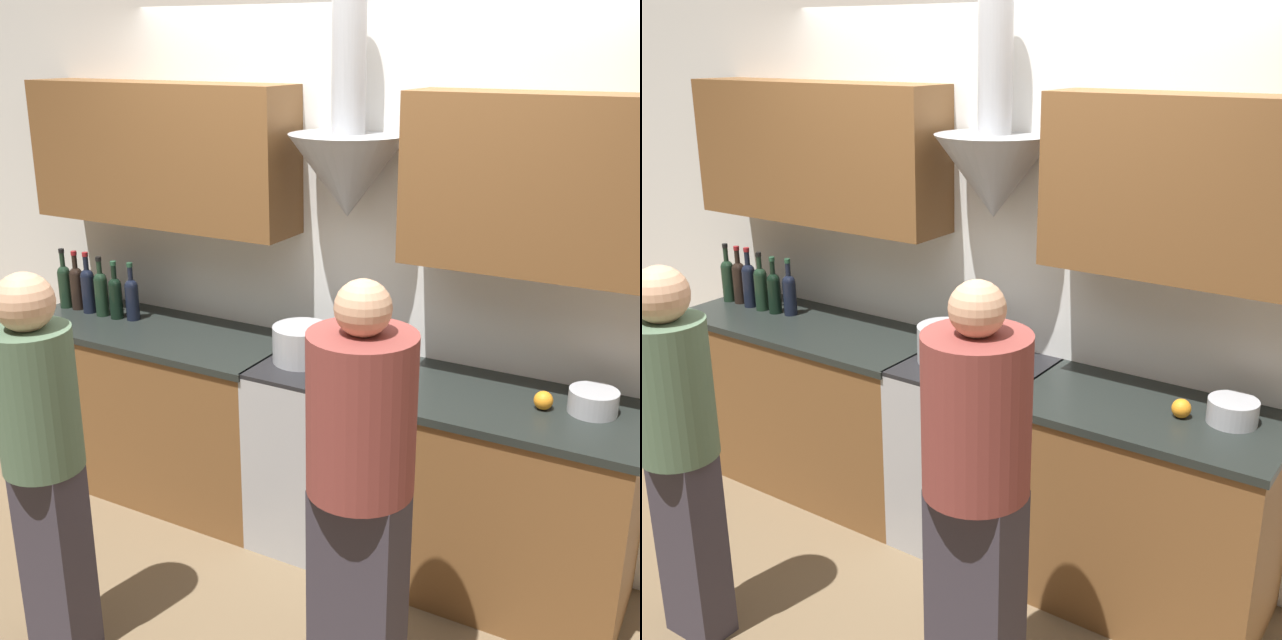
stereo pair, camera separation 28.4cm
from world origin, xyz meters
The scene contains 17 objects.
ground_plane centered at (0.00, 0.00, 0.00)m, with size 12.00×12.00×0.00m, color brown.
wall_back centered at (-0.07, 0.61, 1.47)m, with size 8.40×0.53×2.60m.
counter_left centered at (-1.05, 0.34, 0.46)m, with size 1.50×0.62×0.92m.
counter_right centered at (0.85, 0.34, 0.46)m, with size 1.10×0.62×0.92m.
stove_range centered at (0.00, 0.34, 0.46)m, with size 0.63×0.60×0.92m.
wine_bottle_0 centered at (-1.71, 0.38, 1.05)m, with size 0.07×0.07×0.34m.
wine_bottle_1 centered at (-1.63, 0.39, 1.05)m, with size 0.07×0.07×0.33m.
wine_bottle_2 centered at (-1.53, 0.38, 1.06)m, with size 0.07×0.07×0.34m.
wine_bottle_3 centered at (-1.43, 0.37, 1.05)m, with size 0.07×0.07×0.33m.
wine_bottle_4 centered at (-1.33, 0.37, 1.05)m, with size 0.07×0.07×0.32m.
wine_bottle_5 centered at (-1.24, 0.40, 1.05)m, with size 0.07×0.07×0.32m.
stock_pot centered at (-0.14, 0.32, 1.00)m, with size 0.27×0.27×0.17m.
mixing_bowl centered at (0.14, 0.35, 0.96)m, with size 0.22×0.22×0.08m.
orange_fruit centered at (0.98, 0.34, 0.96)m, with size 0.08×0.08×0.08m.
saucepan centered at (1.16, 0.40, 0.97)m, with size 0.20×0.20×0.10m.
person_foreground_left centered at (-0.58, -0.86, 0.88)m, with size 0.30×0.30×1.58m.
person_foreground_right centered at (0.60, -0.58, 0.90)m, with size 0.36×0.36×1.65m.
Camera 1 is at (1.62, -2.69, 2.32)m, focal length 45.00 mm.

